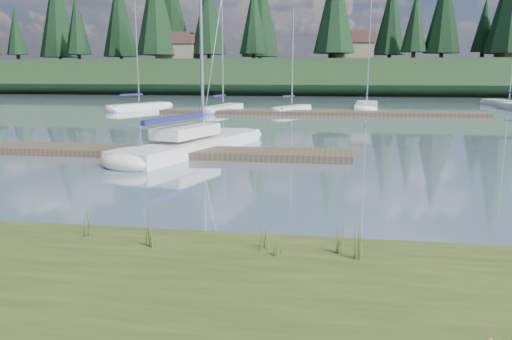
# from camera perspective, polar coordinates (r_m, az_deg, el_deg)

# --- Properties ---
(ground) EXTENTS (200.00, 200.00, 0.00)m
(ground) POSITION_cam_1_polar(r_m,az_deg,el_deg) (40.87, 4.29, 6.35)
(ground) COLOR gray
(ground) RESTS_ON ground
(ridge) EXTENTS (200.00, 20.00, 5.00)m
(ridge) POSITION_cam_1_polar(r_m,az_deg,el_deg) (83.67, 6.71, 10.47)
(ridge) COLOR #1C3318
(ridge) RESTS_ON ground
(sailboat_main) EXTENTS (4.95, 10.29, 14.48)m
(sailboat_main) POSITION_cam_1_polar(r_m,az_deg,el_deg) (22.39, -6.12, 3.42)
(sailboat_main) COLOR white
(sailboat_main) RESTS_ON ground
(dock_near) EXTENTS (16.00, 2.00, 0.30)m
(dock_near) POSITION_cam_1_polar(r_m,az_deg,el_deg) (21.14, -11.27, 2.07)
(dock_near) COLOR #4C3D2C
(dock_near) RESTS_ON ground
(dock_far) EXTENTS (26.00, 2.20, 0.30)m
(dock_far) POSITION_cam_1_polar(r_m,az_deg,el_deg) (40.75, 7.11, 6.49)
(dock_far) COLOR #4C3D2C
(dock_far) RESTS_ON ground
(sailboat_bg_0) EXTENTS (4.52, 7.25, 10.75)m
(sailboat_bg_0) POSITION_cam_1_polar(r_m,az_deg,el_deg) (47.50, -12.61, 7.17)
(sailboat_bg_0) COLOR white
(sailboat_bg_0) RESTS_ON ground
(sailboat_bg_1) EXTENTS (2.66, 7.04, 10.43)m
(sailboat_bg_1) POSITION_cam_1_polar(r_m,az_deg,el_deg) (44.38, -3.46, 7.17)
(sailboat_bg_1) COLOR white
(sailboat_bg_1) RESTS_ON ground
(sailboat_bg_2) EXTENTS (3.29, 5.48, 8.59)m
(sailboat_bg_2) POSITION_cam_1_polar(r_m,az_deg,el_deg) (43.18, 4.43, 7.05)
(sailboat_bg_2) COLOR white
(sailboat_bg_2) RESTS_ON ground
(sailboat_bg_3) EXTENTS (2.66, 9.83, 14.06)m
(sailboat_bg_3) POSITION_cam_1_polar(r_m,az_deg,el_deg) (48.62, 12.55, 7.26)
(sailboat_bg_3) COLOR white
(sailboat_bg_3) RESTS_ON ground
(sailboat_bg_5) EXTENTS (3.74, 8.57, 11.99)m
(sailboat_bg_5) POSITION_cam_1_polar(r_m,az_deg,el_deg) (56.84, 26.53, 6.89)
(sailboat_bg_5) COLOR white
(sailboat_bg_5) RESTS_ON ground
(weed_0) EXTENTS (0.17, 0.14, 0.70)m
(weed_0) POSITION_cam_1_polar(r_m,az_deg,el_deg) (9.12, -12.32, -6.79)
(weed_0) COLOR #475B23
(weed_0) RESTS_ON bank
(weed_1) EXTENTS (0.17, 0.14, 0.53)m
(weed_1) POSITION_cam_1_polar(r_m,az_deg,el_deg) (8.83, 0.74, -7.60)
(weed_1) COLOR #475B23
(weed_1) RESTS_ON bank
(weed_2) EXTENTS (0.17, 0.14, 0.74)m
(weed_2) POSITION_cam_1_polar(r_m,az_deg,el_deg) (8.69, 9.33, -7.46)
(weed_2) COLOR #475B23
(weed_2) RESTS_ON bank
(weed_3) EXTENTS (0.17, 0.14, 0.55)m
(weed_3) POSITION_cam_1_polar(r_m,az_deg,el_deg) (9.98, -18.47, -5.94)
(weed_3) COLOR #475B23
(weed_3) RESTS_ON bank
(weed_4) EXTENTS (0.17, 0.14, 0.36)m
(weed_4) POSITION_cam_1_polar(r_m,az_deg,el_deg) (8.60, 2.25, -8.64)
(weed_4) COLOR #475B23
(weed_4) RESTS_ON bank
(weed_5) EXTENTS (0.17, 0.14, 0.71)m
(weed_5) POSITION_cam_1_polar(r_m,az_deg,el_deg) (8.53, 11.88, -8.02)
(weed_5) COLOR #475B23
(weed_5) RESTS_ON bank
(mud_lip) EXTENTS (60.00, 0.50, 0.14)m
(mud_lip) POSITION_cam_1_polar(r_m,az_deg,el_deg) (10.13, -10.34, -8.31)
(mud_lip) COLOR #33281C
(mud_lip) RESTS_ON ground
(conifer_1) EXTENTS (4.40, 4.40, 11.30)m
(conifer_1) POSITION_cam_1_polar(r_m,az_deg,el_deg) (92.67, -19.77, 15.41)
(conifer_1) COLOR #382619
(conifer_1) RESTS_ON ridge
(conifer_2) EXTENTS (6.60, 6.60, 16.05)m
(conifer_2) POSITION_cam_1_polar(r_m,az_deg,el_deg) (84.12, -11.42, 17.88)
(conifer_2) COLOR #382619
(conifer_2) RESTS_ON ridge
(conifer_3) EXTENTS (4.84, 4.84, 12.25)m
(conifer_3) POSITION_cam_1_polar(r_m,az_deg,el_deg) (84.06, -0.30, 16.85)
(conifer_3) COLOR #382619
(conifer_3) RESTS_ON ridge
(conifer_4) EXTENTS (6.16, 6.16, 15.10)m
(conifer_4) POSITION_cam_1_polar(r_m,az_deg,el_deg) (77.21, 9.03, 18.24)
(conifer_4) COLOR #382619
(conifer_4) RESTS_ON ridge
(conifer_5) EXTENTS (3.96, 3.96, 10.35)m
(conifer_5) POSITION_cam_1_polar(r_m,az_deg,el_deg) (81.80, 17.75, 15.86)
(conifer_5) COLOR #382619
(conifer_5) RESTS_ON ridge
(house_0) EXTENTS (6.30, 5.30, 4.65)m
(house_0) POSITION_cam_1_polar(r_m,az_deg,el_deg) (84.54, -8.81, 13.69)
(house_0) COLOR gray
(house_0) RESTS_ON ridge
(house_1) EXTENTS (6.30, 5.30, 4.65)m
(house_1) POSITION_cam_1_polar(r_m,az_deg,el_deg) (81.74, 11.07, 13.70)
(house_1) COLOR gray
(house_1) RESTS_ON ridge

